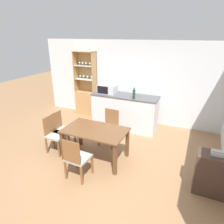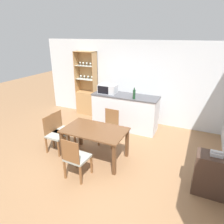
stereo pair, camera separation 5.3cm
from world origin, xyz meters
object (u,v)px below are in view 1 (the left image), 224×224
(display_cabinet, at_px, (86,97))
(telephone, at_px, (218,153))
(wine_bottle, at_px, (134,94))
(microwave, at_px, (107,89))
(side_cabinet, at_px, (213,174))
(dining_chair_side_left_far, at_px, (62,130))
(dining_chair_head_far, at_px, (109,127))
(dining_table, at_px, (95,134))
(dining_chair_head_near, at_px, (77,158))
(dining_chair_side_left_near, at_px, (55,134))

(display_cabinet, xyz_separation_m, telephone, (4.05, -2.43, 0.20))
(telephone, bearing_deg, wine_bottle, 141.25)
(microwave, distance_m, side_cabinet, 3.59)
(display_cabinet, bearing_deg, dining_chair_side_left_far, -74.91)
(dining_chair_head_far, bearing_deg, dining_table, 91.31)
(dining_table, height_order, dining_chair_head_near, dining_chair_head_near)
(dining_chair_side_left_far, height_order, microwave, microwave)
(wine_bottle, bearing_deg, dining_chair_head_far, -115.00)
(dining_chair_head_near, distance_m, microwave, 2.67)
(dining_table, distance_m, dining_chair_head_near, 0.77)
(display_cabinet, xyz_separation_m, dining_chair_side_left_near, (0.60, -2.47, -0.16))
(display_cabinet, height_order, dining_chair_side_left_far, display_cabinet)
(dining_table, distance_m, telephone, 2.44)
(telephone, bearing_deg, dining_chair_head_far, 160.82)
(dining_chair_head_far, distance_m, microwave, 1.35)
(dining_table, height_order, microwave, microwave)
(display_cabinet, xyz_separation_m, dining_table, (1.63, -2.34, 0.00))
(dining_chair_side_left_near, distance_m, side_cabinet, 3.46)
(dining_chair_head_near, xyz_separation_m, telephone, (2.43, 0.66, 0.37))
(dining_chair_side_left_near, height_order, wine_bottle, wine_bottle)
(display_cabinet, relative_size, dining_chair_side_left_far, 2.42)
(dining_chair_side_left_near, distance_m, telephone, 3.48)
(microwave, relative_size, side_cabinet, 0.69)
(dining_chair_head_near, xyz_separation_m, wine_bottle, (0.38, 2.31, 0.72))
(microwave, bearing_deg, dining_chair_side_left_near, -104.78)
(dining_chair_head_far, distance_m, side_cabinet, 2.57)
(wine_bottle, distance_m, side_cabinet, 2.75)
(dining_chair_head_far, height_order, side_cabinet, dining_chair_head_far)
(display_cabinet, xyz_separation_m, dining_chair_head_far, (1.63, -1.59, -0.16))
(dining_chair_side_left_far, xyz_separation_m, microwave, (0.50, 1.64, 0.72))
(microwave, relative_size, wine_bottle, 1.71)
(dining_chair_side_left_far, distance_m, dining_chair_head_far, 1.20)
(dining_chair_side_left_near, bearing_deg, dining_chair_side_left_far, -178.21)
(dining_chair_side_left_near, bearing_deg, dining_table, 98.76)
(dining_table, relative_size, dining_chair_side_left_near, 1.55)
(dining_table, bearing_deg, dining_chair_head_far, 89.91)
(dining_table, distance_m, dining_chair_side_left_far, 1.05)
(dining_chair_side_left_far, distance_m, dining_chair_side_left_near, 0.25)
(dining_chair_head_far, xyz_separation_m, telephone, (2.43, -0.84, 0.37))
(wine_bottle, height_order, side_cabinet, wine_bottle)
(side_cabinet, distance_m, telephone, 0.43)
(dining_chair_head_far, xyz_separation_m, dining_chair_side_left_near, (-1.03, -0.88, 0.00))
(dining_table, relative_size, dining_chair_side_left_far, 1.55)
(display_cabinet, height_order, microwave, display_cabinet)
(dining_chair_head_far, height_order, telephone, dining_chair_head_far)
(display_cabinet, distance_m, dining_chair_head_far, 2.28)
(dining_chair_head_far, bearing_deg, telephone, 162.22)
(dining_chair_head_near, relative_size, telephone, 4.49)
(telephone, bearing_deg, dining_chair_side_left_far, 176.36)
(microwave, bearing_deg, display_cabinet, 152.42)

